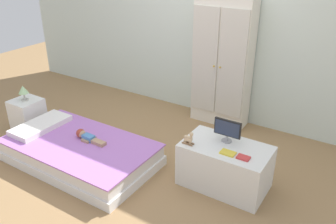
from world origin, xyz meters
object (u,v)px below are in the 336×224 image
at_px(tv_monitor, 227,129).
at_px(book_yellow, 228,153).
at_px(tv_stand, 225,166).
at_px(rocking_horse_toy, 189,138).
at_px(book_red, 243,158).
at_px(bed, 81,152).
at_px(wardrobe, 222,63).
at_px(table_lamp, 23,90).
at_px(doll, 86,136).
at_px(nightstand, 28,115).

bearing_deg(tv_monitor, book_yellow, -62.87).
bearing_deg(tv_stand, book_yellow, -60.80).
bearing_deg(rocking_horse_toy, book_red, 5.15).
xyz_separation_m(bed, rocking_horse_toy, (1.15, 0.30, 0.38)).
xyz_separation_m(wardrobe, book_yellow, (0.69, -1.33, -0.35)).
bearing_deg(book_red, wardrobe, 122.06).
bearing_deg(table_lamp, tv_monitor, 8.45).
xyz_separation_m(doll, nightstand, (-1.08, 0.09, -0.08)).
xyz_separation_m(table_lamp, tv_monitor, (2.49, 0.37, 0.03)).
xyz_separation_m(tv_monitor, book_yellow, (0.10, -0.19, -0.12)).
xyz_separation_m(tv_stand, book_red, (0.21, -0.11, 0.23)).
relative_size(nightstand, tv_monitor, 1.57).
distance_m(doll, rocking_horse_toy, 1.18).
bearing_deg(book_yellow, table_lamp, -176.09).
height_order(doll, book_red, book_red).
xyz_separation_m(doll, tv_monitor, (1.41, 0.46, 0.29)).
height_order(doll, rocking_horse_toy, rocking_horse_toy).
relative_size(nightstand, rocking_horse_toy, 3.09).
distance_m(bed, tv_monitor, 1.59).
xyz_separation_m(nightstand, book_yellow, (2.59, 0.18, 0.24)).
height_order(tv_monitor, book_red, tv_monitor).
bearing_deg(rocking_horse_toy, tv_monitor, 41.18).
distance_m(bed, wardrobe, 1.99).
bearing_deg(nightstand, tv_monitor, 8.45).
distance_m(doll, book_yellow, 1.54).
distance_m(table_lamp, rocking_horse_toy, 2.22).
distance_m(table_lamp, book_yellow, 2.59).
height_order(wardrobe, tv_monitor, wardrobe).
bearing_deg(doll, bed, -97.67).
bearing_deg(doll, table_lamp, 175.44).
bearing_deg(nightstand, tv_stand, 6.47).
relative_size(tv_monitor, book_yellow, 1.96).
relative_size(nightstand, book_red, 3.68).
height_order(wardrobe, book_red, wardrobe).
xyz_separation_m(bed, book_red, (1.67, 0.35, 0.32)).
distance_m(nightstand, rocking_horse_toy, 2.24).
distance_m(rocking_horse_toy, book_yellow, 0.38).
bearing_deg(book_yellow, bed, -167.12).
distance_m(nightstand, book_yellow, 2.60).
bearing_deg(bed, book_red, 11.79).
bearing_deg(nightstand, wardrobe, 38.49).
xyz_separation_m(nightstand, tv_monitor, (2.49, 0.37, 0.36)).
relative_size(nightstand, book_yellow, 3.07).
relative_size(bed, book_yellow, 11.92).
relative_size(rocking_horse_toy, book_yellow, 0.99).
bearing_deg(book_red, tv_monitor, 141.80).
distance_m(nightstand, tv_monitor, 2.54).
height_order(rocking_horse_toy, book_yellow, rocking_horse_toy).
distance_m(nightstand, table_lamp, 0.34).
height_order(bed, rocking_horse_toy, rocking_horse_toy).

